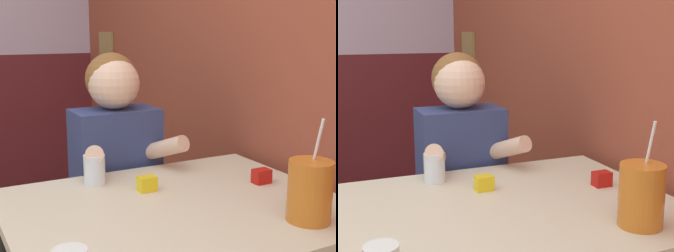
{
  "view_description": "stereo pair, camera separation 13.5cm",
  "coord_description": "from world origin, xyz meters",
  "views": [
    {
      "loc": [
        0.1,
        -0.91,
        1.28
      ],
      "look_at": [
        0.81,
        0.44,
        0.97
      ],
      "focal_mm": 50.0,
      "sensor_mm": 36.0,
      "label": 1
    },
    {
      "loc": [
        0.22,
        -0.97,
        1.28
      ],
      "look_at": [
        0.81,
        0.44,
        0.97
      ],
      "focal_mm": 50.0,
      "sensor_mm": 36.0,
      "label": 2
    }
  ],
  "objects": [
    {
      "name": "person_seated",
      "position": [
        0.76,
        0.82,
        0.63
      ],
      "size": [
        0.42,
        0.41,
        1.2
      ],
      "color": "navy",
      "rests_on": "ground_plane"
    },
    {
      "name": "cocktail_pitcher",
      "position": [
        1.02,
        -0.0,
        0.84
      ],
      "size": [
        0.12,
        0.12,
        0.29
      ],
      "color": "#C6661E",
      "rests_on": "main_table"
    },
    {
      "name": "brick_wall_right",
      "position": [
        1.34,
        1.39,
        1.35
      ],
      "size": [
        0.08,
        4.79,
        2.7
      ],
      "color": "brown",
      "rests_on": "ground_plane"
    },
    {
      "name": "condiment_ketchup",
      "position": [
        1.11,
        0.32,
        0.78
      ],
      "size": [
        0.06,
        0.04,
        0.05
      ],
      "color": "#B7140F",
      "rests_on": "main_table"
    },
    {
      "name": "condiment_mustard",
      "position": [
        0.72,
        0.44,
        0.78
      ],
      "size": [
        0.06,
        0.04,
        0.05
      ],
      "color": "yellow",
      "rests_on": "main_table"
    },
    {
      "name": "main_table",
      "position": [
        0.76,
        0.27,
        0.69
      ],
      "size": [
        1.02,
        0.84,
        0.76
      ],
      "color": "beige",
      "rests_on": "ground_plane"
    },
    {
      "name": "glass_near_pitcher",
      "position": [
        0.59,
        0.59,
        0.81
      ],
      "size": [
        0.08,
        0.08,
        0.1
      ],
      "color": "silver",
      "rests_on": "main_table"
    }
  ]
}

